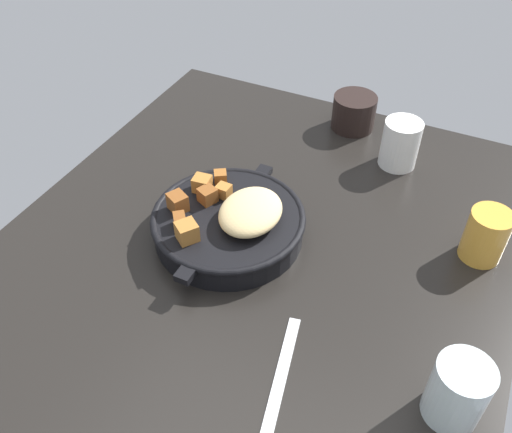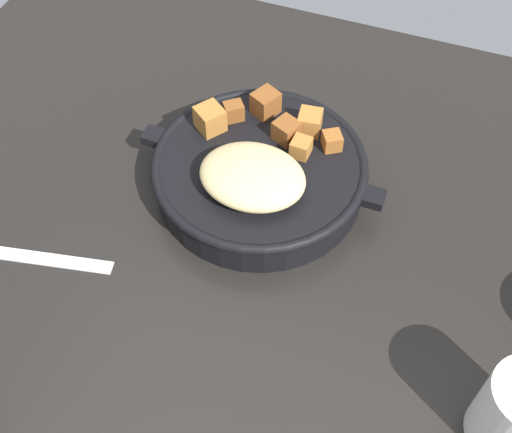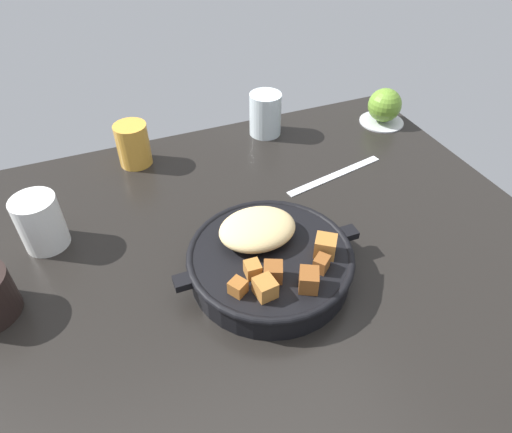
% 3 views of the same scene
% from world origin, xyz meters
% --- Properties ---
extents(ground_plane, '(0.97, 0.81, 0.02)m').
position_xyz_m(ground_plane, '(0.00, 0.00, -0.01)').
color(ground_plane, black).
extents(cast_iron_skillet, '(0.29, 0.25, 0.08)m').
position_xyz_m(cast_iron_skillet, '(-0.01, -0.05, 0.03)').
color(cast_iron_skillet, black).
rests_on(cast_iron_skillet, ground_plane).
extents(butter_knife, '(0.22, 0.06, 0.00)m').
position_xyz_m(butter_knife, '(0.21, 0.13, 0.00)').
color(butter_knife, silver).
rests_on(butter_knife, ground_plane).
extents(water_glass_tall, '(0.07, 0.07, 0.09)m').
position_xyz_m(water_glass_tall, '(0.15, 0.34, 0.05)').
color(water_glass_tall, silver).
rests_on(water_glass_tall, ground_plane).
extents(coffee_mug_dark, '(0.09, 0.09, 0.07)m').
position_xyz_m(coffee_mug_dark, '(-0.41, 0.03, 0.04)').
color(coffee_mug_dark, black).
rests_on(coffee_mug_dark, ground_plane).
extents(white_creamer_pitcher, '(0.07, 0.07, 0.09)m').
position_xyz_m(white_creamer_pitcher, '(-0.32, 0.15, 0.05)').
color(white_creamer_pitcher, white).
rests_on(white_creamer_pitcher, ground_plane).
extents(juice_glass_amber, '(0.07, 0.07, 0.09)m').
position_xyz_m(juice_glass_amber, '(-0.14, 0.33, 0.04)').
color(juice_glass_amber, gold).
rests_on(juice_glass_amber, ground_plane).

